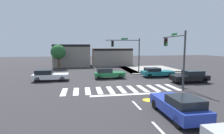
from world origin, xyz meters
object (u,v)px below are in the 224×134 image
at_px(car_white, 49,75).
at_px(car_teal, 156,72).
at_px(car_green, 108,73).
at_px(traffic_signal_southeast, 175,49).
at_px(roadside_tree, 58,52).
at_px(car_black, 190,76).
at_px(traffic_signal_northeast, 127,49).
at_px(car_blue, 179,106).

relative_size(car_white, car_teal, 0.98).
bearing_deg(car_white, car_green, 2.32).
relative_size(traffic_signal_southeast, roadside_tree, 1.24).
distance_m(car_teal, car_black, 5.17).
bearing_deg(car_black, traffic_signal_northeast, -55.55).
xyz_separation_m(traffic_signal_northeast, car_teal, (3.37, -3.92, -3.40)).
bearing_deg(traffic_signal_southeast, car_white, 67.65).
bearing_deg(car_black, car_teal, -61.80).
distance_m(car_green, car_teal, 7.19).
bearing_deg(car_blue, car_black, -37.42).
bearing_deg(car_green, car_teal, 0.22).
relative_size(traffic_signal_southeast, car_white, 1.35).
relative_size(car_green, car_teal, 0.92).
relative_size(traffic_signal_northeast, roadside_tree, 1.20).
relative_size(car_white, car_blue, 1.02).
bearing_deg(car_black, car_green, -25.20).
height_order(traffic_signal_northeast, car_teal, traffic_signal_northeast).
xyz_separation_m(car_green, car_black, (9.63, -4.53, 0.02)).
xyz_separation_m(car_white, car_blue, (10.09, -13.84, 0.02)).
bearing_deg(car_teal, roadside_tree, 141.84).
distance_m(car_green, car_black, 10.64).
relative_size(traffic_signal_southeast, car_green, 1.44).
bearing_deg(roadside_tree, traffic_signal_southeast, -51.34).
relative_size(traffic_signal_southeast, car_blue, 1.37).
bearing_deg(traffic_signal_northeast, car_blue, 85.09).
bearing_deg(traffic_signal_southeast, car_black, -61.84).
height_order(car_green, car_white, car_white).
height_order(traffic_signal_northeast, car_white, traffic_signal_northeast).
distance_m(car_green, car_blue, 14.34).
bearing_deg(car_white, car_black, -13.57).
relative_size(car_green, car_white, 0.94).
distance_m(traffic_signal_northeast, car_blue, 18.48).
bearing_deg(traffic_signal_northeast, car_black, 124.45).
height_order(traffic_signal_northeast, car_green, traffic_signal_northeast).
bearing_deg(car_blue, car_green, 9.08).
bearing_deg(car_black, car_white, -13.57).
bearing_deg(car_green, car_blue, -80.92).
relative_size(car_white, roadside_tree, 0.92).
bearing_deg(car_teal, car_blue, -109.14).
xyz_separation_m(traffic_signal_northeast, car_white, (-11.64, -4.26, -3.37)).
bearing_deg(car_teal, traffic_signal_northeast, 130.71).
relative_size(car_teal, car_blue, 1.04).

